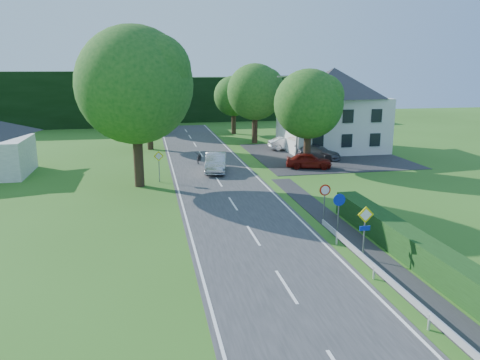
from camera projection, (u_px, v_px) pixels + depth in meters
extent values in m
cube|color=#323134|center=(228.00, 196.00, 32.37)|extent=(7.00, 80.00, 0.04)
cube|color=#252527|center=(457.00, 326.00, 16.16)|extent=(1.50, 44.00, 0.04)
cube|color=#252527|center=(323.00, 155.00, 47.03)|extent=(14.00, 16.00, 0.04)
cube|color=white|center=(181.00, 198.00, 31.75)|extent=(0.12, 80.00, 0.01)
cube|color=white|center=(273.00, 193.00, 32.98)|extent=(0.12, 80.00, 0.01)
cube|color=black|center=(228.00, 99.00, 76.88)|extent=(30.00, 5.00, 7.00)
cube|color=silver|center=(332.00, 124.00, 49.61)|extent=(10.00, 8.00, 5.60)
pyramid|color=#242328|center=(334.00, 82.00, 48.59)|extent=(10.60, 8.40, 3.00)
cylinder|color=slate|center=(297.00, 120.00, 42.51)|extent=(0.16, 0.16, 8.00)
cylinder|color=slate|center=(290.00, 76.00, 41.43)|extent=(1.70, 0.10, 0.10)
cube|color=slate|center=(280.00, 77.00, 41.27)|extent=(0.50, 0.18, 0.12)
cylinder|color=slate|center=(364.00, 235.00, 21.47)|extent=(0.07, 0.07, 2.40)
cube|color=yellow|center=(366.00, 215.00, 21.21)|extent=(0.78, 0.04, 0.78)
cube|color=white|center=(366.00, 215.00, 21.21)|extent=(0.57, 0.05, 0.57)
cube|color=#0B25AF|center=(365.00, 228.00, 21.36)|extent=(0.50, 0.04, 0.22)
cylinder|color=slate|center=(338.00, 217.00, 24.35)|extent=(0.07, 0.07, 2.20)
cylinder|color=#0B25AF|center=(339.00, 200.00, 24.10)|extent=(0.64, 0.04, 0.64)
cylinder|color=slate|center=(324.00, 206.00, 26.26)|extent=(0.07, 0.07, 2.20)
cylinder|color=red|center=(325.00, 190.00, 26.00)|extent=(0.64, 0.04, 0.64)
cylinder|color=white|center=(325.00, 190.00, 25.99)|extent=(0.48, 0.04, 0.48)
cylinder|color=slate|center=(159.00, 168.00, 36.02)|extent=(0.07, 0.07, 2.20)
cube|color=yellow|center=(159.00, 156.00, 35.77)|extent=(0.78, 0.04, 0.78)
cube|color=white|center=(159.00, 156.00, 35.77)|extent=(0.57, 0.05, 0.57)
imported|color=#B8B9BD|center=(216.00, 162.00, 39.53)|extent=(2.48, 5.00, 1.58)
imported|color=black|center=(199.00, 157.00, 43.30)|extent=(1.15, 2.11, 1.05)
imported|color=maroon|center=(309.00, 161.00, 40.87)|extent=(4.25, 2.59, 1.35)
imported|color=silver|center=(288.00, 143.00, 49.89)|extent=(4.16, 1.45, 1.37)
imported|color=#525156|center=(318.00, 152.00, 45.01)|extent=(4.52, 4.26, 1.28)
imported|color=#CF4110|center=(295.00, 146.00, 46.44)|extent=(2.85, 2.87, 1.97)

